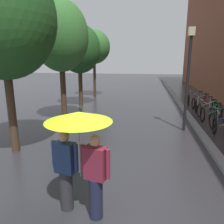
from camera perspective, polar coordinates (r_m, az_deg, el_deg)
name	(u,v)px	position (r m, az deg, el deg)	size (l,w,h in m)	color
ground_plane	(98,202)	(5.09, -3.61, -22.42)	(80.00, 80.00, 0.00)	#2D2D33
kerb_strip	(181,106)	(14.49, 17.61, 1.46)	(0.30, 36.00, 0.12)	slate
street_tree_0	(1,18)	(7.57, -26.93, 20.99)	(3.16, 3.16, 5.93)	#473323
street_tree_1	(60,36)	(10.92, -13.30, 18.61)	(2.59, 2.59, 5.63)	#473323
street_tree_2	(79,49)	(14.29, -8.53, 15.88)	(2.62, 2.62, 5.07)	#473323
street_tree_3	(94,47)	(17.60, -4.71, 16.52)	(2.48, 2.48, 5.15)	#473323
parked_bicycle_3	(224,120)	(10.72, 27.22, -1.93)	(1.16, 0.83, 0.96)	black
parked_bicycle_4	(213,114)	(11.61, 24.92, -0.56)	(1.12, 0.77, 0.96)	black
parked_bicycle_5	(209,110)	(12.45, 23.98, 0.44)	(1.14, 0.80, 0.96)	black
parked_bicycle_6	(205,106)	(13.36, 23.19, 1.36)	(1.15, 0.82, 0.96)	black
parked_bicycle_7	(202,103)	(14.26, 22.44, 2.16)	(1.09, 0.71, 0.96)	black
parked_bicycle_8	(197,100)	(15.21, 21.23, 2.95)	(1.13, 0.79, 0.96)	black
couple_under_umbrella	(79,145)	(4.14, -8.51, -8.55)	(1.24, 1.24, 2.07)	#2D2D33
street_lamp_post	(188,72)	(9.46, 19.26, 9.71)	(0.24, 0.24, 4.18)	black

